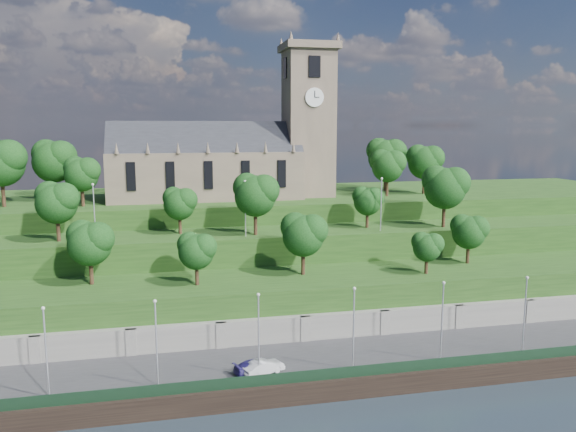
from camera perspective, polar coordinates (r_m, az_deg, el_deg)
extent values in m
plane|color=black|center=(58.39, -0.48, -18.74)|extent=(320.00, 320.00, 0.00)
cube|color=#2D2D30|center=(63.23, -1.62, -15.44)|extent=(160.00, 12.00, 2.00)
cube|color=black|center=(57.84, -0.47, -17.80)|extent=(160.00, 0.50, 2.20)
cube|color=black|center=(57.75, -0.61, -16.19)|extent=(160.00, 0.10, 1.20)
cube|color=slate|center=(68.09, -2.57, -12.23)|extent=(160.00, 2.00, 5.00)
cube|color=slate|center=(68.14, -24.25, -13.05)|extent=(1.20, 0.60, 5.00)
cube|color=slate|center=(66.71, -15.61, -13.04)|extent=(1.20, 0.60, 5.00)
cube|color=slate|center=(66.77, -6.80, -12.73)|extent=(1.20, 0.60, 5.00)
cube|color=slate|center=(68.31, 1.77, -12.15)|extent=(1.20, 0.60, 5.00)
cube|color=slate|center=(71.23, 9.77, -11.37)|extent=(1.20, 0.60, 5.00)
cube|color=slate|center=(75.37, 16.96, -10.48)|extent=(1.20, 0.60, 5.00)
cube|color=slate|center=(80.55, 23.28, -9.56)|extent=(1.20, 0.60, 5.00)
cube|color=#1E3F15|center=(73.15, -3.38, -9.44)|extent=(160.00, 12.00, 8.00)
cube|color=#1E3F15|center=(83.01, -4.56, -5.75)|extent=(160.00, 10.00, 12.00)
cube|color=#1E3F15|center=(103.01, -6.12, -1.98)|extent=(160.00, 32.00, 15.00)
cube|color=brown|center=(97.11, -8.34, 4.15)|extent=(32.00, 12.00, 8.00)
cube|color=black|center=(96.85, -8.39, 6.51)|extent=(32.00, 10.18, 10.18)
cone|color=brown|center=(90.93, -17.04, 6.61)|extent=(0.70, 0.70, 1.80)
cone|color=brown|center=(90.65, -14.08, 6.73)|extent=(0.70, 0.70, 1.80)
cone|color=brown|center=(90.62, -11.11, 6.83)|extent=(0.70, 0.70, 1.80)
cone|color=brown|center=(90.83, -8.15, 6.92)|extent=(0.70, 0.70, 1.80)
cone|color=brown|center=(91.28, -5.21, 6.98)|extent=(0.70, 0.70, 1.80)
cone|color=brown|center=(91.96, -2.30, 7.03)|extent=(0.70, 0.70, 1.80)
cone|color=brown|center=(92.87, 0.56, 7.06)|extent=(0.70, 0.70, 1.80)
cube|color=black|center=(90.97, -15.66, 3.89)|extent=(1.40, 0.25, 4.50)
cube|color=black|center=(90.80, -11.87, 4.03)|extent=(1.40, 0.25, 4.50)
cube|color=black|center=(91.03, -8.08, 4.15)|extent=(1.40, 0.25, 4.50)
cube|color=black|center=(91.64, -4.33, 4.24)|extent=(1.40, 0.25, 4.50)
cube|color=black|center=(92.64, -0.64, 4.32)|extent=(1.40, 0.25, 4.50)
cube|color=brown|center=(99.57, 2.07, 9.26)|extent=(8.00, 8.00, 25.00)
cube|color=brown|center=(100.45, 2.12, 16.76)|extent=(9.20, 9.20, 1.20)
cone|color=brown|center=(95.86, 0.30, 17.85)|extent=(0.80, 0.80, 1.60)
cone|color=brown|center=(103.60, -0.69, 17.20)|extent=(0.80, 0.80, 1.60)
cone|color=brown|center=(97.87, 5.11, 17.64)|extent=(0.80, 0.80, 1.60)
cone|color=brown|center=(105.47, 3.77, 17.04)|extent=(0.80, 0.80, 1.60)
cube|color=black|center=(96.11, 2.72, 14.94)|extent=(2.00, 0.25, 3.50)
cube|color=black|center=(103.98, 1.53, 14.51)|extent=(2.00, 0.25, 3.50)
cube|color=black|center=(99.13, -0.26, 14.77)|extent=(0.25, 2.00, 3.50)
cube|color=black|center=(101.11, 4.42, 14.63)|extent=(0.25, 2.00, 3.50)
cylinder|color=white|center=(95.70, 2.71, 11.96)|extent=(3.20, 0.30, 3.20)
cylinder|color=white|center=(100.77, 4.41, 11.80)|extent=(0.30, 3.20, 3.20)
cube|color=black|center=(95.55, 2.74, 12.26)|extent=(0.12, 0.05, 1.10)
cube|color=black|center=(95.63, 2.97, 11.96)|extent=(0.80, 0.05, 0.12)
cylinder|color=#311E13|center=(73.34, -19.37, -5.26)|extent=(0.51, 0.51, 3.43)
sphere|color=#0E340F|center=(72.62, -19.50, -2.72)|extent=(5.34, 5.34, 5.34)
sphere|color=#0E340F|center=(71.81, -18.75, -2.15)|extent=(4.01, 4.01, 4.01)
sphere|color=#0E340F|center=(73.19, -20.21, -1.81)|extent=(3.74, 3.74, 3.74)
cylinder|color=#311E13|center=(69.95, -9.24, -5.79)|extent=(0.49, 0.49, 2.82)
sphere|color=#0E340F|center=(69.30, -9.30, -3.61)|extent=(4.39, 4.39, 4.39)
sphere|color=#0E340F|center=(68.77, -8.56, -3.13)|extent=(3.29, 3.29, 3.29)
sphere|color=#0E340F|center=(69.62, -9.97, -2.83)|extent=(3.07, 3.07, 3.07)
cylinder|color=#311E13|center=(73.71, 1.55, -4.62)|extent=(0.52, 0.52, 3.53)
sphere|color=#0E340F|center=(72.97, 1.56, -2.02)|extent=(5.48, 5.48, 5.48)
sphere|color=#0E340F|center=(72.56, 2.50, -1.43)|extent=(4.11, 4.11, 4.11)
sphere|color=#0E340F|center=(73.21, 0.70, -1.11)|extent=(3.84, 3.84, 3.84)
cylinder|color=#311E13|center=(76.46, 13.88, -4.82)|extent=(0.47, 0.47, 2.39)
sphere|color=#0E340F|center=(75.94, 13.94, -3.13)|extent=(3.72, 3.72, 3.72)
sphere|color=#0E340F|center=(75.83, 14.59, -2.74)|extent=(2.79, 2.79, 2.79)
sphere|color=#0E340F|center=(75.92, 13.37, -2.54)|extent=(2.60, 2.60, 2.60)
cylinder|color=#311E13|center=(83.65, 17.80, -3.58)|extent=(0.49, 0.49, 3.02)
sphere|color=#0E340F|center=(83.08, 17.90, -1.61)|extent=(4.69, 4.69, 4.69)
sphere|color=#0E340F|center=(83.03, 18.65, -1.16)|extent=(3.52, 3.52, 3.52)
sphere|color=#0E340F|center=(83.01, 17.24, -0.93)|extent=(3.29, 3.29, 3.29)
cylinder|color=#311E13|center=(81.03, -22.31, -1.18)|extent=(0.51, 0.51, 3.48)
sphere|color=#0E340F|center=(80.54, -22.46, 1.18)|extent=(5.41, 5.41, 5.41)
sphere|color=#0E340F|center=(79.72, -21.80, 1.73)|extent=(4.06, 4.06, 4.06)
sphere|color=#0E340F|center=(81.24, -23.08, 1.97)|extent=(3.79, 3.79, 3.79)
cylinder|color=#311E13|center=(81.74, -10.91, -0.77)|extent=(0.49, 0.49, 2.90)
sphere|color=#0E340F|center=(81.31, -10.97, 1.17)|extent=(4.51, 4.51, 4.51)
sphere|color=#0E340F|center=(80.80, -10.34, 1.63)|extent=(3.38, 3.38, 3.38)
sphere|color=#0E340F|center=(81.75, -11.56, 1.83)|extent=(3.16, 3.16, 3.16)
cylinder|color=#311E13|center=(79.60, -3.33, -0.57)|extent=(0.53, 0.53, 3.78)
sphere|color=#0E340F|center=(79.07, -3.35, 2.05)|extent=(5.88, 5.88, 5.88)
sphere|color=#0E340F|center=(78.57, -2.44, 2.66)|extent=(4.41, 4.41, 4.41)
sphere|color=#0E340F|center=(79.50, -4.17, 2.93)|extent=(4.12, 4.12, 4.12)
cylinder|color=#311E13|center=(85.95, 8.04, -0.28)|extent=(0.48, 0.48, 2.70)
sphere|color=#0E340F|center=(85.56, 8.08, 1.45)|extent=(4.21, 4.21, 4.21)
sphere|color=#0E340F|center=(85.38, 8.72, 1.84)|extent=(3.16, 3.16, 3.16)
sphere|color=#0E340F|center=(85.69, 7.51, 2.04)|extent=(2.95, 2.95, 2.95)
cylinder|color=#311E13|center=(88.71, 15.54, 0.20)|extent=(0.54, 0.54, 4.04)
sphere|color=#0E340F|center=(88.21, 15.65, 2.71)|extent=(6.28, 6.28, 6.28)
sphere|color=#0E340F|center=(88.16, 16.59, 3.28)|extent=(4.71, 4.71, 4.71)
sphere|color=#0E340F|center=(88.27, 14.82, 3.57)|extent=(4.39, 4.39, 4.39)
cylinder|color=#311E13|center=(96.32, -26.96, 2.17)|extent=(0.56, 0.56, 4.51)
sphere|color=#0E340F|center=(95.96, -27.15, 4.75)|extent=(7.01, 7.01, 7.01)
sphere|color=#0E340F|center=(94.88, -26.48, 5.40)|extent=(5.26, 5.26, 5.26)
cylinder|color=#311E13|center=(100.74, -22.56, 2.69)|extent=(0.55, 0.55, 4.36)
sphere|color=#0E340F|center=(100.40, -22.71, 5.07)|extent=(6.77, 6.77, 6.77)
sphere|color=#0E340F|center=(99.44, -22.04, 5.67)|extent=(5.08, 5.08, 5.08)
sphere|color=#0E340F|center=(101.39, -23.33, 5.84)|extent=(4.74, 4.74, 4.74)
cylinder|color=#311E13|center=(92.08, -20.14, 1.96)|extent=(0.51, 0.51, 3.32)
sphere|color=#0E340F|center=(91.77, -20.25, 3.94)|extent=(5.16, 5.16, 5.16)
sphere|color=#0E340F|center=(91.06, -19.68, 4.43)|extent=(3.87, 3.87, 3.87)
sphere|color=#0E340F|center=(92.46, -20.78, 4.59)|extent=(3.61, 3.61, 3.61)
cylinder|color=#311E13|center=(100.51, 10.03, 3.00)|extent=(0.52, 0.52, 3.54)
sphere|color=#0E340F|center=(100.21, 10.08, 4.95)|extent=(5.51, 5.51, 5.51)
sphere|color=#0E340F|center=(100.07, 10.80, 5.40)|extent=(4.13, 4.13, 4.13)
sphere|color=#0E340F|center=(100.41, 9.44, 5.61)|extent=(3.86, 3.86, 3.86)
cylinder|color=#311E13|center=(108.92, 9.85, 3.68)|extent=(0.55, 0.55, 4.32)
sphere|color=#0E340F|center=(108.61, 9.91, 5.87)|extent=(6.72, 6.72, 6.72)
sphere|color=#0E340F|center=(108.45, 10.72, 6.38)|extent=(5.04, 5.04, 5.04)
sphere|color=#0E340F|center=(108.89, 9.19, 6.61)|extent=(4.70, 4.70, 4.70)
cylinder|color=#311E13|center=(105.53, 13.63, 3.26)|extent=(0.53, 0.53, 3.85)
sphere|color=#0E340F|center=(105.23, 13.71, 5.27)|extent=(5.99, 5.99, 5.99)
sphere|color=#0E340F|center=(105.17, 14.46, 5.73)|extent=(4.49, 4.49, 4.49)
sphere|color=#0E340F|center=(105.38, 13.04, 5.96)|extent=(4.19, 4.19, 4.19)
cylinder|color=#B2B2B7|center=(58.22, -23.34, -12.76)|extent=(0.16, 0.16, 8.65)
sphere|color=silver|center=(56.77, -23.63, -8.58)|extent=(0.36, 0.36, 0.36)
cylinder|color=#B2B2B7|center=(57.07, -13.21, -12.68)|extent=(0.16, 0.16, 8.65)
sphere|color=silver|center=(55.59, -13.38, -8.42)|extent=(0.36, 0.36, 0.36)
cylinder|color=#B2B2B7|center=(57.67, -3.00, -12.21)|extent=(0.16, 0.16, 8.65)
sphere|color=silver|center=(56.20, -3.04, -7.98)|extent=(0.36, 0.36, 0.36)
cylinder|color=#B2B2B7|center=(59.94, 6.67, -11.41)|extent=(0.16, 0.16, 8.65)
sphere|color=silver|center=(58.53, 6.76, -7.33)|extent=(0.36, 0.36, 0.36)
cylinder|color=#B2B2B7|center=(63.72, 15.36, -10.42)|extent=(0.16, 0.16, 8.65)
sphere|color=silver|center=(62.40, 15.54, -6.56)|extent=(0.36, 0.36, 0.36)
cylinder|color=#B2B2B7|center=(68.76, 22.88, -9.36)|extent=(0.16, 0.16, 8.65)
sphere|color=silver|center=(67.54, 23.12, -5.78)|extent=(0.36, 0.36, 0.36)
cylinder|color=#B2B2B7|center=(78.00, -19.07, 0.17)|extent=(0.16, 0.16, 7.61)
sphere|color=silver|center=(77.52, -19.22, 3.04)|extent=(0.36, 0.36, 0.36)
cylinder|color=#B2B2B7|center=(78.10, -4.36, 0.66)|extent=(0.16, 0.16, 7.61)
sphere|color=silver|center=(77.62, -4.39, 3.53)|extent=(0.36, 0.36, 0.36)
cylinder|color=#B2B2B7|center=(83.16, 9.43, 1.08)|extent=(0.16, 0.16, 7.61)
sphere|color=silver|center=(82.70, 9.50, 3.78)|extent=(0.36, 0.36, 0.36)
imported|color=#B8B8BD|center=(59.91, -2.54, -15.07)|extent=(4.75, 3.20, 1.48)
imported|color=navy|center=(60.29, -3.36, -15.00)|extent=(4.93, 3.24, 1.33)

